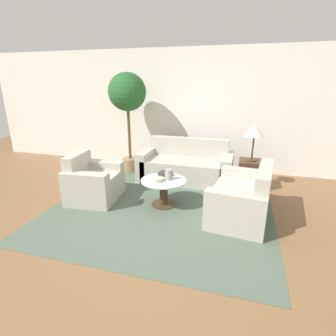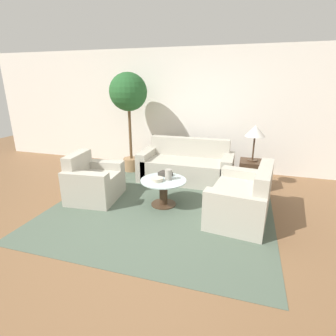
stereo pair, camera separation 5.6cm
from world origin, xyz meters
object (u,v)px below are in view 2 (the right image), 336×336
object	(u,v)px
potted_plant	(129,97)
loveseat	(244,200)
vase	(168,175)
coffee_table	(163,189)
bowl	(157,179)
table_lamp	(255,132)
sofa_main	(187,166)
book_stack	(165,174)
armchair	(92,183)

from	to	relation	value
potted_plant	loveseat	bearing A→B (deg)	-31.58
vase	coffee_table	bearing A→B (deg)	-156.49
coffee_table	bowl	bearing A→B (deg)	-136.12
vase	table_lamp	bearing A→B (deg)	41.76
sofa_main	vase	size ratio (longest dim) A/B	10.80
book_stack	vase	bearing A→B (deg)	-42.17
vase	book_stack	bearing A→B (deg)	121.22
armchair	loveseat	world-z (taller)	loveseat
coffee_table	vase	world-z (taller)	vase
table_lamp	book_stack	bearing A→B (deg)	-145.01
potted_plant	coffee_table	bearing A→B (deg)	-50.06
loveseat	coffee_table	size ratio (longest dim) A/B	1.81
vase	bowl	world-z (taller)	vase
sofa_main	book_stack	distance (m)	1.07
potted_plant	vase	distance (m)	2.21
table_lamp	sofa_main	bearing A→B (deg)	176.07
table_lamp	potted_plant	world-z (taller)	potted_plant
sofa_main	vase	world-z (taller)	sofa_main
coffee_table	loveseat	bearing A→B (deg)	-2.69
potted_plant	book_stack	world-z (taller)	potted_plant
sofa_main	armchair	bearing A→B (deg)	-134.49
bowl	book_stack	world-z (taller)	book_stack
armchair	sofa_main	bearing A→B (deg)	-49.71
loveseat	bowl	bearing A→B (deg)	-81.83
armchair	bowl	world-z (taller)	armchair
loveseat	potted_plant	distance (m)	3.19
table_lamp	book_stack	xyz separation A→B (m)	(-1.37, -0.96, -0.60)
book_stack	potted_plant	bearing A→B (deg)	150.06
potted_plant	bowl	size ratio (longest dim) A/B	10.85
table_lamp	potted_plant	xyz separation A→B (m)	(-2.56, 0.30, 0.53)
table_lamp	potted_plant	size ratio (longest dim) A/B	0.31
potted_plant	armchair	bearing A→B (deg)	-90.38
sofa_main	potted_plant	size ratio (longest dim) A/B	0.87
vase	book_stack	xyz separation A→B (m)	(-0.10, 0.17, -0.05)
loveseat	potted_plant	bearing A→B (deg)	-114.38
sofa_main	coffee_table	world-z (taller)	sofa_main
potted_plant	bowl	distance (m)	2.23
sofa_main	table_lamp	world-z (taller)	table_lamp
book_stack	bowl	bearing A→B (deg)	-84.01
sofa_main	vase	bearing A→B (deg)	-90.86
armchair	table_lamp	distance (m)	2.97
sofa_main	vase	xyz separation A→B (m)	(-0.02, -1.21, 0.24)
potted_plant	vase	xyz separation A→B (m)	(1.29, -1.43, -1.08)
bowl	potted_plant	bearing A→B (deg)	126.44
table_lamp	loveseat	bearing A→B (deg)	-94.11
loveseat	potted_plant	size ratio (longest dim) A/B	0.63
coffee_table	table_lamp	bearing A→B (deg)	40.96
table_lamp	book_stack	distance (m)	1.77
loveseat	potted_plant	xyz separation A→B (m)	(-2.47, 1.52, 1.32)
loveseat	sofa_main	bearing A→B (deg)	-131.20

